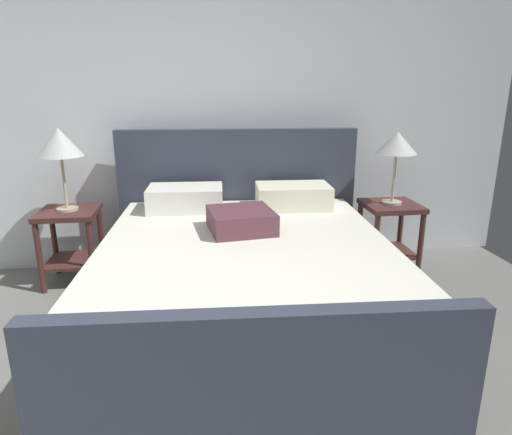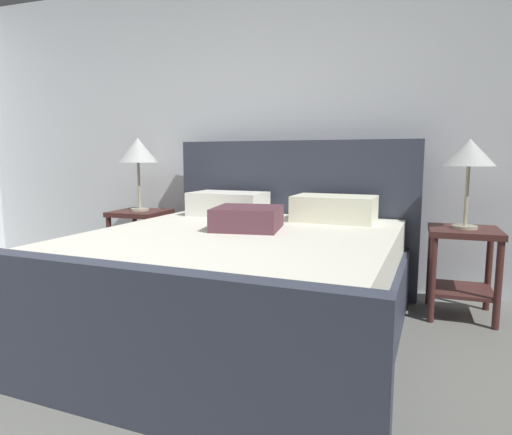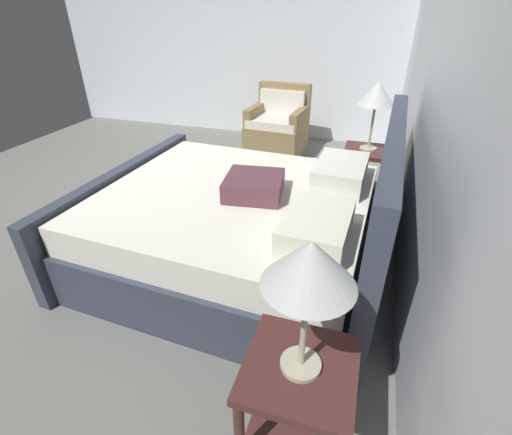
{
  "view_description": "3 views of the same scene",
  "coord_description": "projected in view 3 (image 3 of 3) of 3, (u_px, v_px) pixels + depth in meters",
  "views": [
    {
      "loc": [
        0.14,
        -1.23,
        1.54
      ],
      "look_at": [
        0.5,
        1.55,
        0.71
      ],
      "focal_mm": 31.53,
      "sensor_mm": 36.0,
      "label": 1
    },
    {
      "loc": [
        1.37,
        -1.03,
        1.07
      ],
      "look_at": [
        0.55,
        1.31,
        0.73
      ],
      "focal_mm": 31.24,
      "sensor_mm": 36.0,
      "label": 2
    },
    {
      "loc": [
        2.64,
        2.29,
        1.81
      ],
      "look_at": [
        0.59,
        1.64,
        0.54
      ],
      "focal_mm": 25.41,
      "sensor_mm": 36.0,
      "label": 3
    }
  ],
  "objects": [
    {
      "name": "wall_side_left",
      "position": [
        224.0,
        44.0,
        5.44
      ],
      "size": [
        0.12,
        5.4,
        2.59
      ],
      "primitive_type": "cube",
      "color": "white",
      "rests_on": "ground"
    },
    {
      "name": "wall_back",
      "position": [
        442.0,
        97.0,
        2.32
      ],
      "size": [
        5.89,
        0.12,
        2.59
      ],
      "primitive_type": "cube",
      "color": "silver",
      "rests_on": "ground"
    },
    {
      "name": "bed",
      "position": [
        243.0,
        225.0,
        2.78
      ],
      "size": [
        2.06,
        2.24,
        1.2
      ],
      "color": "#353B4B",
      "rests_on": "ground"
    },
    {
      "name": "armchair",
      "position": [
        278.0,
        128.0,
        4.94
      ],
      "size": [
        0.78,
        0.77,
        0.9
      ],
      "color": "olive",
      "rests_on": "ground"
    },
    {
      "name": "table_lamp_left",
      "position": [
        377.0,
        94.0,
        3.24
      ],
      "size": [
        0.33,
        0.33,
        0.64
      ],
      "color": "#B7B293",
      "rests_on": "nightstand_left"
    },
    {
      "name": "table_lamp_right",
      "position": [
        310.0,
        268.0,
        1.16
      ],
      "size": [
        0.32,
        0.32,
        0.59
      ],
      "color": "#B7B293",
      "rests_on": "nightstand_right"
    },
    {
      "name": "nightstand_right",
      "position": [
        297.0,
        396.0,
        1.51
      ],
      "size": [
        0.44,
        0.44,
        0.6
      ],
      "color": "#482522",
      "rests_on": "ground"
    },
    {
      "name": "nightstand_left",
      "position": [
        365.0,
        168.0,
        3.6
      ],
      "size": [
        0.44,
        0.44,
        0.6
      ],
      "color": "#482522",
      "rests_on": "ground"
    },
    {
      "name": "ground_plane",
      "position": [
        121.0,
        211.0,
        3.69
      ],
      "size": [
        5.77,
        5.28,
        0.02
      ],
      "primitive_type": "cube",
      "color": "slate"
    }
  ]
}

